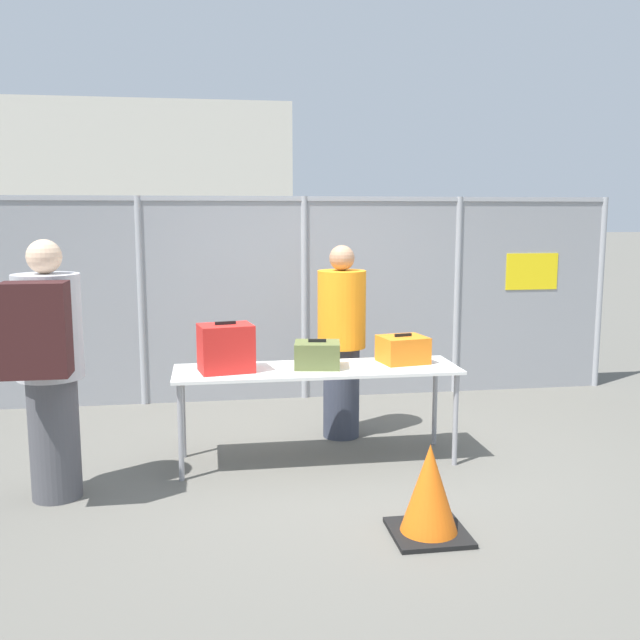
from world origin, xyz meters
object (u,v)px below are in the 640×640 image
object	(u,v)px
inspection_table	(317,375)
utility_trailer	(328,337)
suitcase_olive	(317,355)
traveler_hooded	(48,361)
traffic_cone	(429,493)
suitcase_red	(226,348)
suitcase_orange	(403,349)
security_worker_near	(342,339)

from	to	relation	value
inspection_table	utility_trailer	xyz separation A→B (m)	(0.66, 3.39, -0.31)
suitcase_olive	traveler_hooded	world-z (taller)	traveler_hooded
traveler_hooded	traffic_cone	distance (m)	2.65
suitcase_red	utility_trailer	size ratio (longest dim) A/B	0.11
suitcase_orange	traveler_hooded	bearing A→B (deg)	-167.18
inspection_table	suitcase_olive	world-z (taller)	suitcase_olive
suitcase_red	security_worker_near	size ratio (longest dim) A/B	0.26
security_worker_near	traffic_cone	distance (m)	2.11
inspection_table	suitcase_orange	xyz separation A→B (m)	(0.72, 0.09, 0.16)
inspection_table	suitcase_red	bearing A→B (deg)	-178.87
traveler_hooded	traffic_cone	world-z (taller)	traveler_hooded
suitcase_olive	traffic_cone	distance (m)	1.62
security_worker_near	inspection_table	bearing A→B (deg)	75.77
inspection_table	traffic_cone	bearing A→B (deg)	-71.24
traffic_cone	suitcase_olive	bearing A→B (deg)	108.43
suitcase_orange	security_worker_near	distance (m)	0.65
security_worker_near	utility_trailer	size ratio (longest dim) A/B	0.43
suitcase_red	traffic_cone	bearing A→B (deg)	-49.70
traveler_hooded	security_worker_near	size ratio (longest dim) A/B	1.06
suitcase_olive	traveler_hooded	distance (m)	1.98
traveler_hooded	utility_trailer	xyz separation A→B (m)	(2.56, 3.89, -0.59)
suitcase_orange	traffic_cone	xyz separation A→B (m)	(-0.24, -1.51, -0.60)
suitcase_olive	security_worker_near	xyz separation A→B (m)	(0.30, 0.59, 0.01)
traffic_cone	suitcase_red	bearing A→B (deg)	130.30
inspection_table	utility_trailer	bearing A→B (deg)	79.00
suitcase_olive	traveler_hooded	xyz separation A→B (m)	(-1.91, -0.52, 0.12)
suitcase_red	suitcase_orange	xyz separation A→B (m)	(1.43, 0.11, -0.08)
suitcase_red	traveler_hooded	distance (m)	1.29
suitcase_olive	suitcase_orange	distance (m)	0.72
inspection_table	traffic_cone	size ratio (longest dim) A/B	3.84
utility_trailer	suitcase_olive	bearing A→B (deg)	-100.97
suitcase_red	traffic_cone	size ratio (longest dim) A/B	0.77
inspection_table	traffic_cone	xyz separation A→B (m)	(0.48, -1.42, -0.43)
suitcase_orange	traffic_cone	distance (m)	1.64
suitcase_olive	suitcase_orange	xyz separation A→B (m)	(0.72, 0.08, 0.01)
suitcase_olive	traffic_cone	size ratio (longest dim) A/B	0.68
suitcase_red	traveler_hooded	bearing A→B (deg)	-157.78
suitcase_olive	suitcase_red	bearing A→B (deg)	-177.69
inspection_table	suitcase_red	distance (m)	0.75
utility_trailer	traffic_cone	distance (m)	4.81
inspection_table	suitcase_orange	size ratio (longest dim) A/B	5.45
suitcase_orange	utility_trailer	size ratio (longest dim) A/B	0.10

